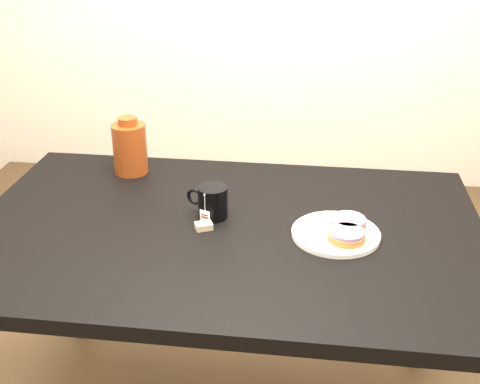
# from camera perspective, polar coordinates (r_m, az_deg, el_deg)

# --- Properties ---
(table) EXTENTS (1.40, 0.90, 0.75)m
(table) POSITION_cam_1_polar(r_m,az_deg,el_deg) (1.68, -1.37, -5.77)
(table) COLOR black
(table) RESTS_ON ground_plane
(plate) EXTENTS (0.23, 0.23, 0.02)m
(plate) POSITION_cam_1_polar(r_m,az_deg,el_deg) (1.61, 9.07, -3.87)
(plate) COLOR white
(plate) RESTS_ON table
(bagel_back) EXTENTS (0.09, 0.09, 0.03)m
(bagel_back) POSITION_cam_1_polar(r_m,az_deg,el_deg) (1.63, 10.25, -2.86)
(bagel_back) COLOR brown
(bagel_back) RESTS_ON plate
(bagel_front) EXTENTS (0.13, 0.13, 0.03)m
(bagel_front) POSITION_cam_1_polar(r_m,az_deg,el_deg) (1.57, 10.07, -4.07)
(bagel_front) COLOR brown
(bagel_front) RESTS_ON plate
(mug) EXTENTS (0.13, 0.10, 0.09)m
(mug) POSITION_cam_1_polar(r_m,az_deg,el_deg) (1.67, -2.66, -0.93)
(mug) COLOR black
(mug) RESTS_ON table
(teabag_pouch) EXTENTS (0.05, 0.05, 0.02)m
(teabag_pouch) POSITION_cam_1_polar(r_m,az_deg,el_deg) (1.63, -3.45, -3.24)
(teabag_pouch) COLOR #C6B793
(teabag_pouch) RESTS_ON table
(bagel_package) EXTENTS (0.13, 0.13, 0.19)m
(bagel_package) POSITION_cam_1_polar(r_m,az_deg,el_deg) (1.97, -10.40, 4.16)
(bagel_package) COLOR #5A1F0B
(bagel_package) RESTS_ON table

